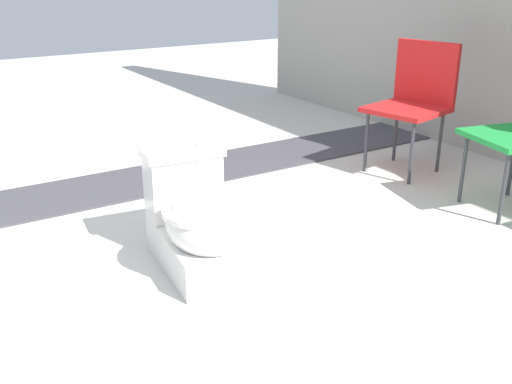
{
  "coord_description": "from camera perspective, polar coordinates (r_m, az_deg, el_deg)",
  "views": [
    {
      "loc": [
        2.28,
        -0.94,
        1.31
      ],
      "look_at": [
        0.07,
        0.45,
        0.3
      ],
      "focal_mm": 42.0,
      "sensor_mm": 36.0,
      "label": 1
    }
  ],
  "objects": [
    {
      "name": "folding_chair_left",
      "position": [
        4.06,
        14.98,
        9.07
      ],
      "size": [
        0.52,
        0.52,
        0.83
      ],
      "rotation": [
        0.0,
        0.0,
        -1.36
      ],
      "color": "red",
      "rests_on": "ground"
    },
    {
      "name": "toilet",
      "position": [
        2.69,
        -5.38,
        -2.83
      ],
      "size": [
        0.67,
        0.45,
        0.52
      ],
      "rotation": [
        0.0,
        0.0,
        -0.13
      ],
      "color": "white",
      "rests_on": "ground"
    },
    {
      "name": "gravel_strip",
      "position": [
        3.92,
        -8.75,
        1.46
      ],
      "size": [
        0.56,
        8.0,
        0.01
      ],
      "primitive_type": "cube",
      "color": "#423F44",
      "rests_on": "ground"
    },
    {
      "name": "ground_plane",
      "position": [
        2.79,
        -8.67,
        -7.08
      ],
      "size": [
        14.0,
        14.0,
        0.0
      ],
      "primitive_type": "plane",
      "color": "beige"
    }
  ]
}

